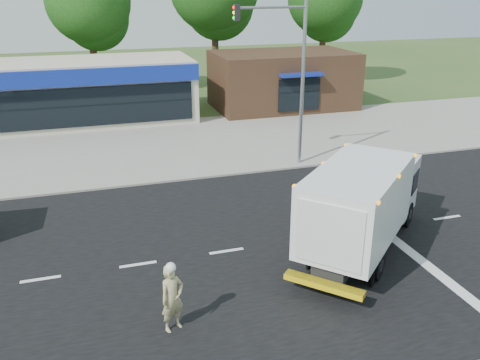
# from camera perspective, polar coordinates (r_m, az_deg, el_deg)

# --- Properties ---
(ground) EXTENTS (120.00, 120.00, 0.00)m
(ground) POSITION_cam_1_polar(r_m,az_deg,el_deg) (18.52, 7.49, -6.62)
(ground) COLOR #385123
(ground) RESTS_ON ground
(road_asphalt) EXTENTS (60.00, 14.00, 0.02)m
(road_asphalt) POSITION_cam_1_polar(r_m,az_deg,el_deg) (18.52, 7.49, -6.60)
(road_asphalt) COLOR black
(road_asphalt) RESTS_ON ground
(sidewalk) EXTENTS (60.00, 2.40, 0.12)m
(sidewalk) POSITION_cam_1_polar(r_m,az_deg,el_deg) (25.53, -0.09, 1.67)
(sidewalk) COLOR gray
(sidewalk) RESTS_ON ground
(parking_apron) EXTENTS (60.00, 9.00, 0.02)m
(parking_apron) POSITION_cam_1_polar(r_m,az_deg,el_deg) (30.87, -3.28, 5.01)
(parking_apron) COLOR gray
(parking_apron) RESTS_ON ground
(lane_markings) EXTENTS (55.20, 7.00, 0.01)m
(lane_markings) POSITION_cam_1_polar(r_m,az_deg,el_deg) (18.04, 13.22, -7.76)
(lane_markings) COLOR silver
(lane_markings) RESTS_ON road_asphalt
(ems_box_truck) EXTENTS (6.89, 6.65, 3.25)m
(ems_box_truck) POSITION_cam_1_polar(r_m,az_deg,el_deg) (17.34, 13.71, -2.21)
(ems_box_truck) COLOR black
(ems_box_truck) RESTS_ON ground
(emergency_worker) EXTENTS (0.81, 0.70, 2.00)m
(emergency_worker) POSITION_cam_1_polar(r_m,az_deg,el_deg) (13.63, -7.61, -12.91)
(emergency_worker) COLOR tan
(emergency_worker) RESTS_ON ground
(retail_strip_mall) EXTENTS (18.00, 6.20, 4.00)m
(retail_strip_mall) POSITION_cam_1_polar(r_m,az_deg,el_deg) (35.39, -20.29, 9.17)
(retail_strip_mall) COLOR beige
(retail_strip_mall) RESTS_ON ground
(brown_storefront) EXTENTS (10.00, 6.70, 4.00)m
(brown_storefront) POSITION_cam_1_polar(r_m,az_deg,el_deg) (38.10, 4.83, 11.14)
(brown_storefront) COLOR #382316
(brown_storefront) RESTS_ON ground
(traffic_signal_pole) EXTENTS (3.51, 0.25, 8.00)m
(traffic_signal_pole) POSITION_cam_1_polar(r_m,az_deg,el_deg) (24.59, 5.71, 12.51)
(traffic_signal_pole) COLOR gray
(traffic_signal_pole) RESTS_ON ground
(background_trees) EXTENTS (36.77, 7.39, 12.10)m
(background_trees) POSITION_cam_1_polar(r_m,az_deg,el_deg) (43.43, -9.52, 19.30)
(background_trees) COLOR #332114
(background_trees) RESTS_ON ground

